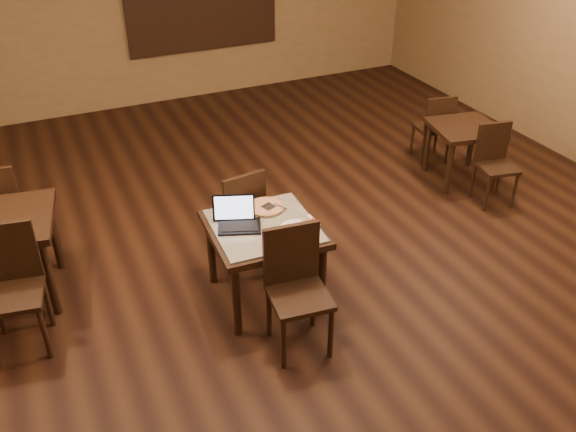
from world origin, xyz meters
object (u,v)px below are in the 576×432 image
tiled_table (264,235)px  other_table_a_chair_near (494,159)px  chair_main_far (240,211)px  laptop (237,218)px  other_table_a_chair_far (435,125)px  chair_main_near (296,282)px  pizza_pan (266,208)px  other_table_a (464,135)px  other_table_b (2,233)px  other_table_b_chair_near (11,280)px

tiled_table → other_table_a_chair_near: other_table_a_chair_near is taller
chair_main_far → laptop: size_ratio=2.34×
tiled_table → other_table_a_chair_far: (2.97, 1.60, -0.15)m
chair_main_near → pizza_pan: 0.87m
laptop → other_table_a: 3.34m
chair_main_far → other_table_a: size_ratio=1.13×
other_table_a → other_table_a_chair_near: 0.53m
laptop → pizza_pan: bearing=43.7°
chair_main_far → other_table_b: chair_main_far is taller
chair_main_near → other_table_a: bearing=36.0°
chair_main_far → other_table_b: size_ratio=0.98×
chair_main_far → other_table_a: chair_main_far is taller
chair_main_far → other_table_a: (2.98, 0.46, 0.02)m
laptop → other_table_b: size_ratio=0.42×
other_table_a_chair_far → tiled_table: bearing=39.6°
other_table_a → pizza_pan: bearing=-152.4°
tiled_table → other_table_b: other_table_b is taller
chair_main_near → other_table_b: (-2.03, 1.56, 0.09)m
chair_main_far → laptop: 0.61m
other_table_a_chair_near → other_table_b: other_table_a_chair_near is taller
pizza_pan → other_table_b_chair_near: (-2.13, 0.09, -0.17)m
chair_main_near → chair_main_far: bearing=96.5°
laptop → pizza_pan: 0.35m
tiled_table → chair_main_near: bearing=-85.9°
tiled_table → other_table_a_chair_far: 3.38m
tiled_table → chair_main_far: 0.62m
other_table_a → other_table_b: size_ratio=0.87×
pizza_pan → other_table_a_chair_near: (2.89, 0.31, -0.26)m
chair_main_far → other_table_a_chair_far: size_ratio=1.10×
other_table_b_chair_near → other_table_b: bearing=101.1°
tiled_table → pizza_pan: bearing=66.6°
tiled_table → other_table_a_chair_near: (3.01, 0.55, -0.15)m
chair_main_near → other_table_a_chair_near: bearing=27.7°
laptop → other_table_a_chair_near: bearing=28.9°
pizza_pan → chair_main_far: bearing=106.1°
other_table_a → other_table_a_chair_far: bearing=103.1°
chair_main_far → other_table_a_chair_far: chair_main_far is taller
other_table_a_chair_near → laptop: bearing=-160.8°
chair_main_far → other_table_b: 2.07m
tiled_table → other_table_a_chair_far: size_ratio=1.08×
other_table_a_chair_near → other_table_a_chair_far: size_ratio=1.00×
other_table_a_chair_near → other_table_b: 5.05m
chair_main_near → other_table_b: bearing=149.1°
other_table_b → other_table_a_chair_near: bearing=5.1°
laptop → other_table_a_chair_far: size_ratio=0.47×
tiled_table → other_table_b_chair_near: size_ratio=0.92×
laptop → other_table_a_chair_near: laptop is taller
chair_main_far → other_table_a_chair_near: chair_main_far is taller
tiled_table → other_table_a_chair_far: bearing=31.3°
chair_main_far → pizza_pan: chair_main_far is taller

